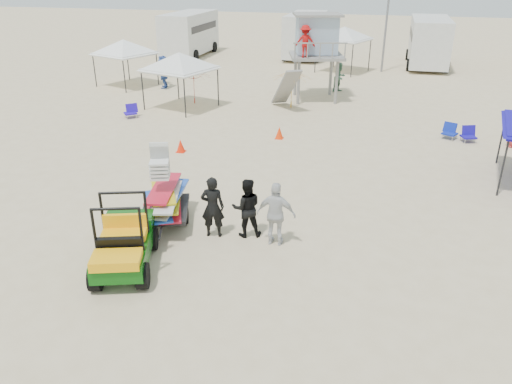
% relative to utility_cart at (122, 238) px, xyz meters
% --- Properties ---
extents(ground, '(140.00, 140.00, 0.00)m').
position_rel_utility_cart_xyz_m(ground, '(2.13, -0.73, -0.83)').
color(ground, beige).
rests_on(ground, ground).
extents(utility_cart, '(1.84, 2.58, 1.77)m').
position_rel_utility_cart_xyz_m(utility_cart, '(0.00, 0.00, 0.00)').
color(utility_cart, '#0B4B0D').
rests_on(utility_cart, ground).
extents(surf_trailer, '(1.74, 2.40, 2.07)m').
position_rel_utility_cart_xyz_m(surf_trailer, '(0.01, 2.33, 0.02)').
color(surf_trailer, black).
rests_on(surf_trailer, ground).
extents(man_left, '(0.68, 0.51, 1.69)m').
position_rel_utility_cart_xyz_m(man_left, '(1.52, 2.03, 0.02)').
color(man_left, black).
rests_on(man_left, ground).
extents(man_mid, '(0.95, 0.84, 1.62)m').
position_rel_utility_cart_xyz_m(man_mid, '(2.37, 2.28, -0.02)').
color(man_mid, black).
rests_on(man_mid, ground).
extents(man_right, '(1.00, 0.42, 1.71)m').
position_rel_utility_cart_xyz_m(man_right, '(3.22, 2.03, 0.03)').
color(man_right, silver).
rests_on(man_right, ground).
extents(lifeguard_tower, '(3.28, 3.28, 4.26)m').
position_rel_utility_cart_xyz_m(lifeguard_tower, '(1.79, 17.61, 2.35)').
color(lifeguard_tower, gray).
rests_on(lifeguard_tower, ground).
extents(canopy_white_a, '(3.51, 3.51, 3.14)m').
position_rel_utility_cart_xyz_m(canopy_white_a, '(-4.35, 14.06, 1.76)').
color(canopy_white_a, black).
rests_on(canopy_white_a, ground).
extents(canopy_white_b, '(3.49, 3.49, 3.08)m').
position_rel_utility_cart_xyz_m(canopy_white_b, '(-9.43, 17.94, 1.71)').
color(canopy_white_b, black).
rests_on(canopy_white_b, ground).
extents(canopy_white_c, '(3.66, 3.66, 3.33)m').
position_rel_utility_cart_xyz_m(canopy_white_c, '(2.52, 25.56, 1.96)').
color(canopy_white_c, black).
rests_on(canopy_white_c, ground).
extents(umbrella_a, '(1.96, 1.99, 1.66)m').
position_rel_utility_cart_xyz_m(umbrella_a, '(-4.03, 14.98, 0.00)').
color(umbrella_a, '#A91B12').
rests_on(umbrella_a, ground).
extents(umbrella_b, '(2.57, 2.59, 1.79)m').
position_rel_utility_cart_xyz_m(umbrella_b, '(1.01, 15.47, 0.07)').
color(umbrella_b, '#FBA816').
rests_on(umbrella_b, ground).
extents(cone_near, '(0.34, 0.34, 0.50)m').
position_rel_utility_cart_xyz_m(cone_near, '(1.47, 10.48, -0.58)').
color(cone_near, '#FF3608').
rests_on(cone_near, ground).
extents(cone_far, '(0.34, 0.34, 0.50)m').
position_rel_utility_cart_xyz_m(cone_far, '(-1.86, 7.92, -0.58)').
color(cone_far, '#FF2408').
rests_on(cone_far, ground).
extents(beach_chair_a, '(0.74, 0.85, 0.64)m').
position_rel_utility_cart_xyz_m(beach_chair_a, '(-5.99, 11.84, -0.51)').
color(beach_chair_a, '#2610B3').
rests_on(beach_chair_a, ground).
extents(beach_chair_b, '(0.67, 0.73, 0.64)m').
position_rel_utility_cart_xyz_m(beach_chair_b, '(9.02, 12.10, -0.51)').
color(beach_chair_b, '#180E9A').
rests_on(beach_chair_b, ground).
extents(beach_chair_c, '(0.71, 0.79, 0.64)m').
position_rel_utility_cart_xyz_m(beach_chair_c, '(8.32, 12.36, -0.51)').
color(beach_chair_c, '#0E23A1').
rests_on(beach_chair_c, ground).
extents(rv_far_left, '(2.64, 6.80, 3.25)m').
position_rel_utility_cart_xyz_m(rv_far_left, '(-9.87, 29.26, 0.97)').
color(rv_far_left, silver).
rests_on(rv_far_left, ground).
extents(rv_mid_left, '(2.65, 6.50, 3.25)m').
position_rel_utility_cart_xyz_m(rv_mid_left, '(-0.87, 30.76, 0.97)').
color(rv_mid_left, silver).
rests_on(rv_mid_left, ground).
extents(rv_mid_right, '(2.64, 7.00, 3.25)m').
position_rel_utility_cart_xyz_m(rv_mid_right, '(8.13, 29.26, 0.97)').
color(rv_mid_right, silver).
rests_on(rv_mid_right, ground).
extents(light_pole_left, '(0.14, 0.14, 8.00)m').
position_rel_utility_cart_xyz_m(light_pole_left, '(5.13, 26.27, 3.17)').
color(light_pole_left, slate).
rests_on(light_pole_left, ground).
extents(distant_beachgoers, '(18.79, 18.43, 1.84)m').
position_rel_utility_cart_xyz_m(distant_beachgoers, '(0.18, 18.50, 0.04)').
color(distant_beachgoers, '#48785A').
rests_on(distant_beachgoers, ground).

